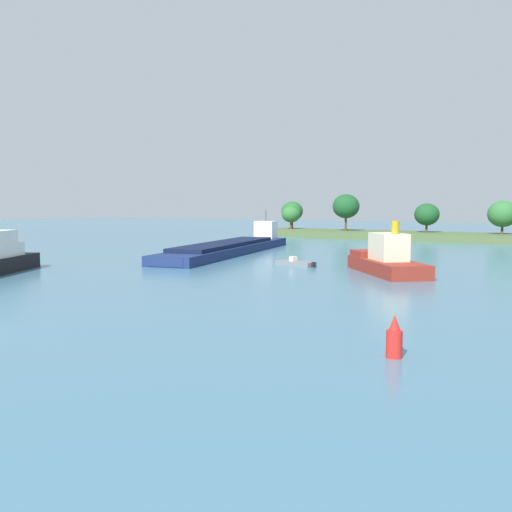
{
  "coord_description": "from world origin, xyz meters",
  "views": [
    {
      "loc": [
        27.43,
        -14.95,
        6.6
      ],
      "look_at": [
        -2.96,
        34.76,
        1.2
      ],
      "focal_mm": 38.75,
      "sensor_mm": 36.0,
      "label": 1
    }
  ],
  "objects_px": {
    "small_motorboat": "(296,263)",
    "cargo_barge": "(232,246)",
    "channel_buoy_red": "(394,339)",
    "tugboat": "(386,260)"
  },
  "relations": [
    {
      "from": "small_motorboat",
      "to": "cargo_barge",
      "type": "bearing_deg",
      "value": 147.02
    },
    {
      "from": "small_motorboat",
      "to": "cargo_barge",
      "type": "height_order",
      "value": "cargo_barge"
    },
    {
      "from": "small_motorboat",
      "to": "channel_buoy_red",
      "type": "height_order",
      "value": "channel_buoy_red"
    },
    {
      "from": "tugboat",
      "to": "channel_buoy_red",
      "type": "bearing_deg",
      "value": -71.13
    },
    {
      "from": "tugboat",
      "to": "small_motorboat",
      "type": "bearing_deg",
      "value": 172.93
    },
    {
      "from": "small_motorboat",
      "to": "channel_buoy_red",
      "type": "relative_size",
      "value": 2.54
    },
    {
      "from": "channel_buoy_red",
      "to": "cargo_barge",
      "type": "bearing_deg",
      "value": 131.56
    },
    {
      "from": "small_motorboat",
      "to": "cargo_barge",
      "type": "xyz_separation_m",
      "value": [
        -14.88,
        9.65,
        0.62
      ]
    },
    {
      "from": "tugboat",
      "to": "channel_buoy_red",
      "type": "relative_size",
      "value": 6.03
    },
    {
      "from": "cargo_barge",
      "to": "tugboat",
      "type": "relative_size",
      "value": 3.23
    }
  ]
}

